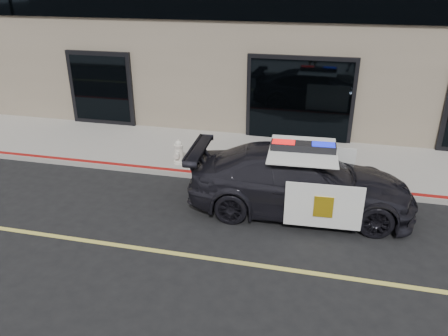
# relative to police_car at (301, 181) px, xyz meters

# --- Properties ---
(ground) EXTENTS (120.00, 120.00, 0.00)m
(ground) POSITION_rel_police_car_xyz_m (0.58, -2.41, -0.77)
(ground) COLOR black
(ground) RESTS_ON ground
(sidewalk_n) EXTENTS (60.00, 3.50, 0.15)m
(sidewalk_n) POSITION_rel_police_car_xyz_m (0.58, 2.84, -0.69)
(sidewalk_n) COLOR gray
(sidewalk_n) RESTS_ON ground
(police_car) EXTENTS (2.69, 5.44, 1.72)m
(police_car) POSITION_rel_police_car_xyz_m (0.00, 0.00, 0.00)
(police_car) COLOR black
(police_car) RESTS_ON ground
(fire_hydrant) EXTENTS (0.32, 0.45, 0.72)m
(fire_hydrant) POSITION_rel_police_car_xyz_m (-3.59, 1.68, -0.28)
(fire_hydrant) COLOR silver
(fire_hydrant) RESTS_ON sidewalk_n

